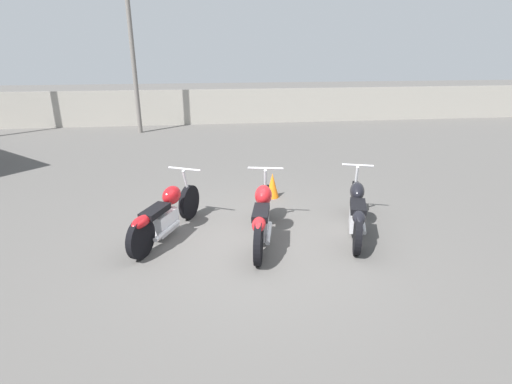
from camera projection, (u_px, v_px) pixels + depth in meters
name	position (u px, v px, depth m)	size (l,w,h in m)	color
ground_plane	(261.00, 244.00, 6.47)	(60.00, 60.00, 0.00)	#514F4C
fence_back	(225.00, 107.00, 16.17)	(40.00, 0.04, 1.39)	#9E998E
light_pole_left	(129.00, 15.00, 13.40)	(0.70, 0.35, 6.66)	slate
motorcycle_slot_0	(165.00, 214.00, 6.56)	(1.10, 2.01, 1.00)	black
motorcycle_slot_1	(262.00, 215.00, 6.43)	(0.75, 2.20, 1.04)	black
motorcycle_slot_2	(357.00, 210.00, 6.72)	(0.89, 2.13, 1.01)	black
traffic_cone_near	(272.00, 185.00, 8.38)	(0.28, 0.28, 0.52)	orange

